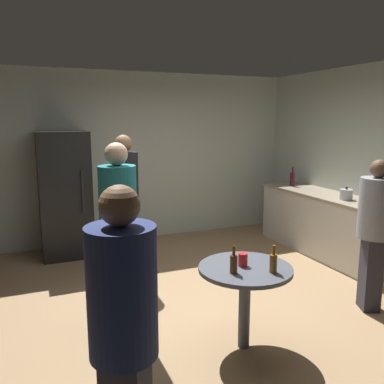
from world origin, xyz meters
name	(u,v)px	position (x,y,z in m)	size (l,w,h in m)	color
ground_plane	(205,307)	(0.00, 0.00, -0.05)	(5.20, 5.20, 0.10)	#9E7C56
wall_back	(138,157)	(0.00, 2.63, 1.35)	(5.32, 0.06, 2.70)	beige
refrigerator	(65,194)	(-1.21, 2.20, 0.90)	(0.70, 0.68, 1.80)	black
kitchen_counter	(321,223)	(2.28, 0.87, 0.45)	(0.64, 2.21, 0.90)	beige
kettle	(346,194)	(2.23, 0.35, 0.97)	(0.24, 0.17, 0.18)	#B2B2B7
wine_bottle_on_counter	(292,179)	(2.24, 1.54, 1.02)	(0.08, 0.08, 0.31)	#3F141E
foreground_table	(245,278)	(-0.05, -0.90, 0.63)	(0.80, 0.80, 0.73)	#4C515B
beer_bottle_amber	(273,262)	(0.10, -1.09, 0.82)	(0.06, 0.06, 0.23)	#8C5919
beer_bottle_brown	(234,263)	(-0.21, -0.98, 0.82)	(0.06, 0.06, 0.23)	#593314
plastic_cup_red	(243,260)	(-0.05, -0.87, 0.79)	(0.08, 0.08, 0.11)	red
person_in_navy_shirt	(123,325)	(-1.32, -1.90, 0.98)	(0.48, 0.48, 1.67)	#2D2D38
person_in_black_shirt	(125,195)	(-0.60, 1.09, 1.05)	(0.43, 0.43, 1.78)	#2D2D38
person_in_gray_shirt	(375,224)	(1.52, -0.79, 0.92)	(0.45, 0.45, 1.58)	#2D2D38
person_in_teal_shirt	(119,223)	(-0.96, -0.17, 1.04)	(0.44, 0.44, 1.77)	#2D2D38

